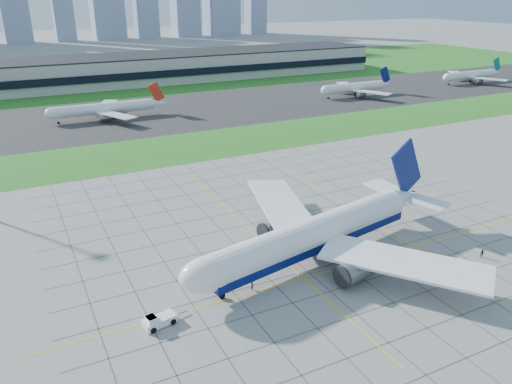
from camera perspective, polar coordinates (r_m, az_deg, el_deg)
ground at (r=103.65m, az=9.62°, el=-7.86°), size 1400.00×1400.00×0.00m
grass_median at (r=177.97m, az=-7.56°, el=5.18°), size 700.00×35.00×0.04m
asphalt_taxiway at (r=229.00m, az=-12.26°, el=8.68°), size 700.00×75.00×0.04m
grass_far at (r=334.85m, az=-17.35°, el=12.33°), size 700.00×145.00×0.04m
apron_markings at (r=111.77m, az=6.47°, el=-5.32°), size 120.00×130.00×0.03m
terminal at (r=318.78m, az=-9.40°, el=14.00°), size 260.00×43.00×15.80m
airliner at (r=101.08m, az=6.67°, el=-4.88°), size 64.63×64.85×20.55m
pushback_tug at (r=85.83m, az=-11.13°, el=-14.21°), size 8.07×3.66×2.22m
crew_near at (r=93.00m, az=-0.44°, el=-10.66°), size 0.77×0.77×1.80m
crew_far at (r=113.29m, az=24.46°, el=-6.42°), size 1.14×1.08×1.85m
distant_jet_1 at (r=224.45m, az=-16.89°, el=9.14°), size 48.12×42.66×14.08m
distant_jet_2 at (r=268.32m, az=11.25°, el=11.65°), size 41.26×42.66×14.08m
distant_jet_3 at (r=328.73m, az=23.38°, el=12.17°), size 43.85×42.66×14.08m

